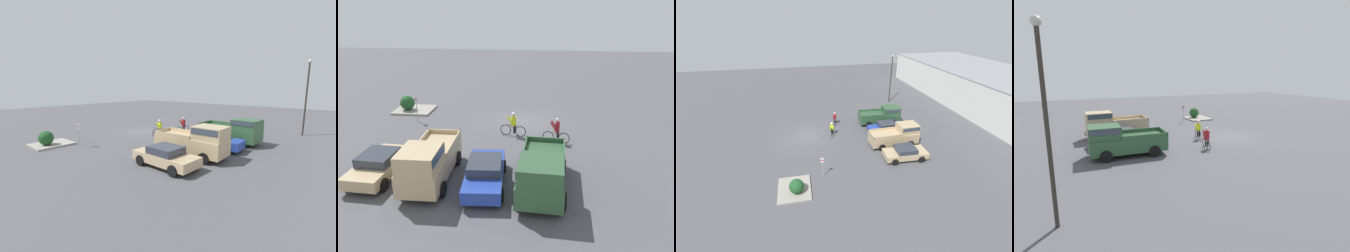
{
  "view_description": "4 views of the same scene",
  "coord_description": "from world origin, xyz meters",
  "views": [
    {
      "loc": [
        16.98,
        18.02,
        4.97
      ],
      "look_at": [
        0.8,
        4.37,
        1.2
      ],
      "focal_mm": 24.0,
      "sensor_mm": 36.0,
      "label": 1
    },
    {
      "loc": [
        -1.34,
        23.63,
        8.53
      ],
      "look_at": [
        0.8,
        4.37,
        1.2
      ],
      "focal_mm": 35.0,
      "sensor_mm": 36.0,
      "label": 2
    },
    {
      "loc": [
        23.97,
        -0.53,
        12.96
      ],
      "look_at": [
        0.8,
        4.37,
        1.2
      ],
      "focal_mm": 24.0,
      "sensor_mm": 36.0,
      "label": 3
    },
    {
      "loc": [
        -19.1,
        13.5,
        5.74
      ],
      "look_at": [
        0.8,
        4.37,
        1.2
      ],
      "focal_mm": 28.0,
      "sensor_mm": 36.0,
      "label": 4
    }
  ],
  "objects": [
    {
      "name": "pickup_truck_1",
      "position": [
        4.05,
        9.65,
        1.19
      ],
      "size": [
        2.22,
        5.31,
        2.34
      ],
      "color": "tan",
      "rests_on": "ground_plane"
    },
    {
      "name": "sedan_0",
      "position": [
        1.26,
        9.58,
        0.69
      ],
      "size": [
        2.23,
        4.62,
        1.35
      ],
      "color": "#233D9E",
      "rests_on": "ground_plane"
    },
    {
      "name": "ground_plane",
      "position": [
        0.0,
        0.0,
        0.0
      ],
      "size": [
        80.0,
        80.0,
        0.0
      ],
      "primitive_type": "plane",
      "color": "#4C4C51"
    },
    {
      "name": "lamppost",
      "position": [
        -9.06,
        14.06,
        4.36
      ],
      "size": [
        0.36,
        0.36,
        7.53
      ],
      "color": "#2D2823",
      "rests_on": "ground_plane"
    },
    {
      "name": "cyclist_0",
      "position": [
        0.45,
        2.97,
        0.87
      ],
      "size": [
        1.78,
        0.53,
        1.69
      ],
      "color": "black",
      "rests_on": "ground_plane"
    },
    {
      "name": "sedan_1",
      "position": [
        6.86,
        9.3,
        0.68
      ],
      "size": [
        2.16,
        4.32,
        1.32
      ],
      "color": "tan",
      "rests_on": "ground_plane"
    },
    {
      "name": "shrub",
      "position": [
        9.67,
        -1.36,
        0.74
      ],
      "size": [
        1.18,
        1.18,
        1.18
      ],
      "color": "#1E4C23",
      "rests_on": "curb_island"
    },
    {
      "name": "pickup_truck_0",
      "position": [
        -1.52,
        10.01,
        1.14
      ],
      "size": [
        2.51,
        5.32,
        2.21
      ],
      "color": "#2D5133",
      "rests_on": "ground_plane"
    },
    {
      "name": "curb_island",
      "position": [
        9.18,
        -1.58,
        0.07
      ],
      "size": [
        3.09,
        2.66,
        0.15
      ],
      "primitive_type": "cube",
      "color": "gray",
      "rests_on": "ground_plane"
    },
    {
      "name": "fire_lane_sign",
      "position": [
        7.98,
        0.94,
        1.26
      ],
      "size": [
        0.07,
        0.3,
        2.08
      ],
      "color": "#9E9EA3",
      "rests_on": "ground_plane"
    },
    {
      "name": "cyclist_1",
      "position": [
        -2.43,
        3.81,
        0.82
      ],
      "size": [
        1.74,
        0.53,
        1.68
      ],
      "color": "black",
      "rests_on": "ground_plane"
    }
  ]
}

